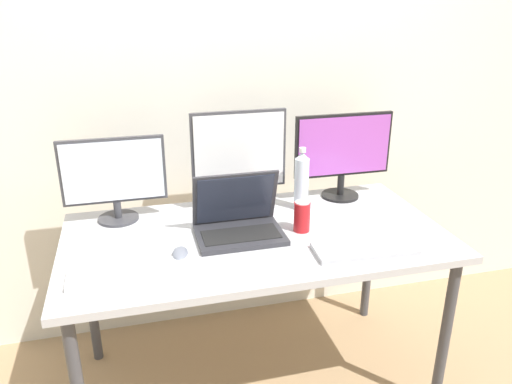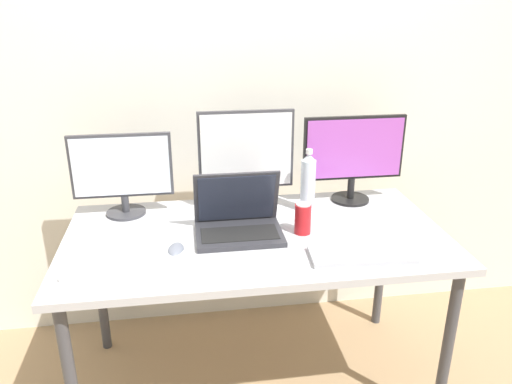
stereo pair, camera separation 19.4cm
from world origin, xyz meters
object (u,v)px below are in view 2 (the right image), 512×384
object	(u,v)px
monitor_right	(354,154)
keyboard_main	(362,255)
monitor_center	(245,158)
mouse_by_keyboard	(176,250)
work_desk	(256,248)
keyboard_aux	(127,265)
soda_can_near_keyboard	(303,219)
laptop_silver	(238,220)
monitor_left	(122,172)
water_bottle	(308,183)

from	to	relation	value
monitor_right	keyboard_main	size ratio (longest dim) A/B	1.22
monitor_center	mouse_by_keyboard	world-z (taller)	monitor_center
work_desk	mouse_by_keyboard	distance (m)	0.35
monitor_right	keyboard_aux	bearing A→B (deg)	-153.59
monitor_right	soda_can_near_keyboard	distance (m)	0.46
monitor_center	laptop_silver	size ratio (longest dim) A/B	1.28
monitor_left	laptop_silver	distance (m)	0.55
monitor_center	mouse_by_keyboard	size ratio (longest dim) A/B	4.29
work_desk	monitor_center	size ratio (longest dim) A/B	3.48
monitor_left	mouse_by_keyboard	size ratio (longest dim) A/B	4.17
work_desk	mouse_by_keyboard	size ratio (longest dim) A/B	14.92
monitor_left	soda_can_near_keyboard	xyz separation A→B (m)	(0.72, -0.29, -0.13)
monitor_left	water_bottle	size ratio (longest dim) A/B	1.50
keyboard_main	soda_can_near_keyboard	xyz separation A→B (m)	(-0.17, 0.23, 0.05)
monitor_left	laptop_silver	xyz separation A→B (m)	(0.46, -0.26, -0.14)
monitor_center	keyboard_aux	bearing A→B (deg)	-134.31
soda_can_near_keyboard	water_bottle	bearing A→B (deg)	71.58
keyboard_main	soda_can_near_keyboard	bearing A→B (deg)	129.84
laptop_silver	keyboard_aux	world-z (taller)	laptop_silver
monitor_center	water_bottle	distance (m)	0.30
mouse_by_keyboard	monitor_left	bearing A→B (deg)	128.45
monitor_center	monitor_right	bearing A→B (deg)	-1.41
monitor_right	keyboard_aux	xyz separation A→B (m)	(-0.98, -0.48, -0.22)
monitor_left	mouse_by_keyboard	bearing A→B (deg)	-61.69
monitor_left	laptop_silver	bearing A→B (deg)	-29.34
keyboard_main	mouse_by_keyboard	bearing A→B (deg)	173.31
monitor_center	soda_can_near_keyboard	xyz separation A→B (m)	(0.19, -0.31, -0.16)
soda_can_near_keyboard	laptop_silver	bearing A→B (deg)	172.52
monitor_right	soda_can_near_keyboard	world-z (taller)	monitor_right
soda_can_near_keyboard	monitor_left	bearing A→B (deg)	157.76
mouse_by_keyboard	water_bottle	xyz separation A→B (m)	(0.58, 0.32, 0.11)
keyboard_main	monitor_right	bearing A→B (deg)	79.54
work_desk	mouse_by_keyboard	bearing A→B (deg)	-158.31
mouse_by_keyboard	soda_can_near_keyboard	world-z (taller)	soda_can_near_keyboard
keyboard_aux	keyboard_main	bearing A→B (deg)	-2.86
mouse_by_keyboard	soda_can_near_keyboard	distance (m)	0.52
keyboard_aux	soda_can_near_keyboard	xyz separation A→B (m)	(0.68, 0.18, 0.05)
work_desk	water_bottle	bearing A→B (deg)	37.35
monitor_right	water_bottle	world-z (taller)	monitor_right
keyboard_main	keyboard_aux	bearing A→B (deg)	-179.52
keyboard_aux	water_bottle	world-z (taller)	water_bottle
work_desk	keyboard_aux	distance (m)	0.53
monitor_left	water_bottle	bearing A→B (deg)	-5.65
monitor_center	work_desk	bearing A→B (deg)	-89.25
work_desk	monitor_left	distance (m)	0.66
work_desk	monitor_right	size ratio (longest dim) A/B	3.28
work_desk	mouse_by_keyboard	world-z (taller)	mouse_by_keyboard
monitor_right	water_bottle	distance (m)	0.26
monitor_left	keyboard_aux	xyz separation A→B (m)	(0.05, -0.48, -0.19)
keyboard_aux	soda_can_near_keyboard	bearing A→B (deg)	15.44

